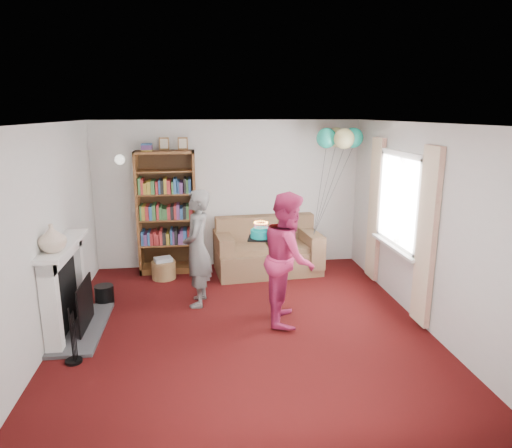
{
  "coord_description": "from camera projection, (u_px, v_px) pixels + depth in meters",
  "views": [
    {
      "loc": [
        -0.51,
        -5.21,
        2.62
      ],
      "look_at": [
        0.23,
        0.6,
        1.18
      ],
      "focal_mm": 32.0,
      "sensor_mm": 36.0,
      "label": 1
    }
  ],
  "objects": [
    {
      "name": "ground",
      "position": [
        244.0,
        328.0,
        5.7
      ],
      "size": [
        5.0,
        5.0,
        0.0
      ],
      "primitive_type": "plane",
      "color": "black",
      "rests_on": "ground"
    },
    {
      "name": "wall_back",
      "position": [
        229.0,
        194.0,
        7.82
      ],
      "size": [
        4.5,
        0.02,
        2.5
      ],
      "primitive_type": "cube",
      "color": "silver",
      "rests_on": "ground"
    },
    {
      "name": "wall_left",
      "position": [
        43.0,
        238.0,
        5.13
      ],
      "size": [
        0.02,
        5.0,
        2.5
      ],
      "primitive_type": "cube",
      "color": "silver",
      "rests_on": "ground"
    },
    {
      "name": "wall_right",
      "position": [
        423.0,
        225.0,
        5.69
      ],
      "size": [
        0.02,
        5.0,
        2.5
      ],
      "primitive_type": "cube",
      "color": "silver",
      "rests_on": "ground"
    },
    {
      "name": "ceiling",
      "position": [
        242.0,
        123.0,
        5.11
      ],
      "size": [
        4.5,
        5.0,
        0.01
      ],
      "primitive_type": "cube",
      "color": "white",
      "rests_on": "wall_back"
    },
    {
      "name": "fireplace",
      "position": [
        70.0,
        292.0,
        5.51
      ],
      "size": [
        0.55,
        1.8,
        1.12
      ],
      "color": "#3F3F42",
      "rests_on": "ground"
    },
    {
      "name": "window_bay",
      "position": [
        398.0,
        218.0,
        6.27
      ],
      "size": [
        0.14,
        2.02,
        2.2
      ],
      "color": "white",
      "rests_on": "ground"
    },
    {
      "name": "wall_sconce",
      "position": [
        120.0,
        160.0,
        7.32
      ],
      "size": [
        0.16,
        0.23,
        0.16
      ],
      "color": "gold",
      "rests_on": "ground"
    },
    {
      "name": "bookcase",
      "position": [
        167.0,
        213.0,
        7.56
      ],
      "size": [
        0.96,
        0.42,
        2.23
      ],
      "color": "#472B14",
      "rests_on": "ground"
    },
    {
      "name": "sofa",
      "position": [
        267.0,
        251.0,
        7.69
      ],
      "size": [
        1.7,
        0.9,
        0.9
      ],
      "rotation": [
        0.0,
        0.0,
        0.09
      ],
      "color": "brown",
      "rests_on": "ground"
    },
    {
      "name": "wicker_basket",
      "position": [
        164.0,
        269.0,
        7.36
      ],
      "size": [
        0.39,
        0.39,
        0.35
      ],
      "rotation": [
        0.0,
        0.0,
        0.32
      ],
      "color": "olive",
      "rests_on": "ground"
    },
    {
      "name": "person_striped",
      "position": [
        197.0,
        248.0,
        6.23
      ],
      "size": [
        0.46,
        0.63,
        1.62
      ],
      "primitive_type": "imported",
      "rotation": [
        0.0,
        0.0,
        -1.69
      ],
      "color": "black",
      "rests_on": "ground"
    },
    {
      "name": "person_magenta",
      "position": [
        289.0,
        258.0,
        5.73
      ],
      "size": [
        0.77,
        0.92,
        1.68
      ],
      "primitive_type": "imported",
      "rotation": [
        0.0,
        0.0,
        1.39
      ],
      "color": "#A9214E",
      "rests_on": "ground"
    },
    {
      "name": "birthday_cake",
      "position": [
        261.0,
        234.0,
        5.85
      ],
      "size": [
        0.32,
        0.32,
        0.22
      ],
      "rotation": [
        0.0,
        0.0,
        -0.21
      ],
      "color": "black",
      "rests_on": "ground"
    },
    {
      "name": "balloons",
      "position": [
        340.0,
        138.0,
        7.29
      ],
      "size": [
        0.82,
        0.76,
        1.72
      ],
      "color": "#3F3F3F",
      "rests_on": "ground"
    },
    {
      "name": "mantel_vase",
      "position": [
        52.0,
        238.0,
        4.99
      ],
      "size": [
        0.36,
        0.36,
        0.31
      ],
      "primitive_type": "imported",
      "rotation": [
        0.0,
        0.0,
        -0.24
      ],
      "color": "beige",
      "rests_on": "fireplace"
    }
  ]
}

